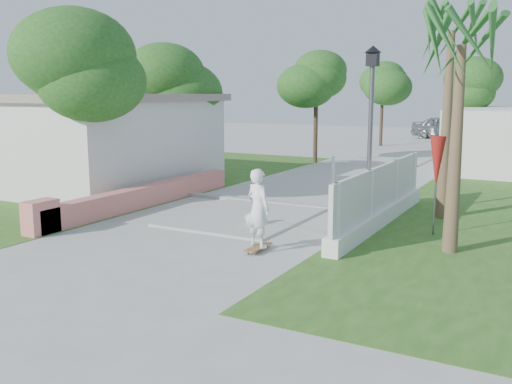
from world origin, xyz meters
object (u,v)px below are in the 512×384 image
Objects in this scene: skateboarder at (254,206)px; dog at (254,217)px; bollard at (333,170)px; parked_car at (447,128)px; street_lamp at (370,126)px; patio_umbrella at (437,163)px.

skateboarder is 4.18× the size of dog.
bollard is at bearing -61.53° from skateboarder.
bollard is 1.80× the size of dog.
parked_car is at bearing -67.09° from skateboarder.
parked_car is at bearing 110.96° from dog.
street_lamp is 5.56m from bollard.
bollard is at bearing 113.89° from dog.
patio_umbrella reaches higher than skateboarder.
skateboarder is at bearing -40.98° from dog.
bollard is 0.43× the size of skateboarder.
parked_car is at bearing 90.62° from bollard.
parked_car is (-0.24, 22.48, 0.25)m from bollard.
bollard is 7.25m from patio_umbrella.
bollard is 22.49m from parked_car.
patio_umbrella is at bearing -50.09° from bollard.
street_lamp is 1.76× the size of skateboarder.
street_lamp is 4.07× the size of bollard.
patio_umbrella reaches higher than parked_car.
street_lamp is at bearing 65.78° from dog.
street_lamp is 4.04m from skateboarder.
street_lamp reaches higher than skateboarder.
street_lamp is 0.91× the size of parked_car.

